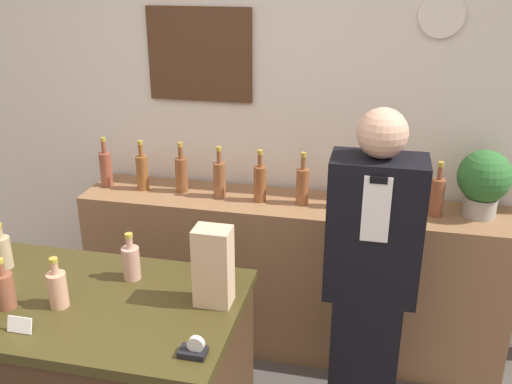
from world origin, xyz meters
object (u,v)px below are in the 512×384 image
at_px(shopkeeper, 370,282).
at_px(paper_bag, 213,266).
at_px(potted_plant, 484,180).
at_px(tape_dispenser, 194,349).

xyz_separation_m(shopkeeper, paper_bag, (-0.56, -0.54, 0.31)).
distance_m(shopkeeper, potted_plant, 0.85).
bearing_deg(paper_bag, tape_dispenser, -85.56).
relative_size(shopkeeper, potted_plant, 4.55).
height_order(shopkeeper, potted_plant, shopkeeper).
bearing_deg(potted_plant, shopkeeper, -131.55).
distance_m(potted_plant, paper_bag, 1.56).
bearing_deg(shopkeeper, tape_dispenser, -122.32).
distance_m(shopkeeper, tape_dispenser, 1.02).
bearing_deg(paper_bag, shopkeeper, 43.82).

